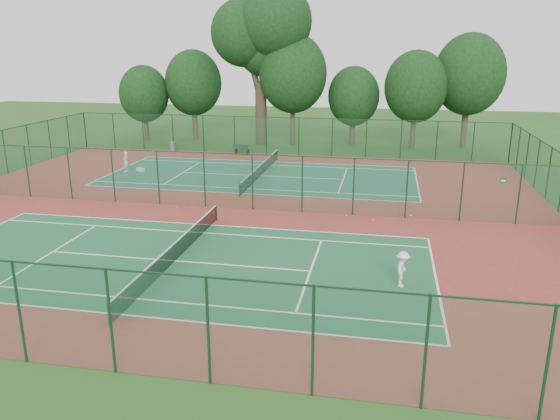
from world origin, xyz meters
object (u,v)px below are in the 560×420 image
object	(u,v)px
player_near	(403,269)
big_tree	(262,32)
player_far	(126,162)
kit_bag	(140,170)
trash_bin	(173,147)
bench	(241,149)

from	to	relation	value
player_near	big_tree	bearing A→B (deg)	32.16
player_far	kit_bag	size ratio (longest dim) A/B	2.25
trash_bin	player_far	bearing A→B (deg)	-92.45
trash_bin	bench	bearing A→B (deg)	-1.36
player_far	trash_bin	distance (m)	9.01
player_far	kit_bag	world-z (taller)	player_far
trash_bin	kit_bag	size ratio (longest dim) A/B	1.28
big_tree	kit_bag	bearing A→B (deg)	-114.75
trash_bin	kit_bag	world-z (taller)	trash_bin
kit_bag	big_tree	distance (m)	19.64
bench	big_tree	size ratio (longest dim) A/B	0.11
trash_bin	big_tree	size ratio (longest dim) A/B	0.06
trash_bin	big_tree	bearing A→B (deg)	39.58
player_near	player_far	xyz separation A→B (m)	(-21.40, 18.26, 0.04)
kit_bag	player_far	bearing A→B (deg)	-137.11
kit_bag	bench	bearing A→B (deg)	77.10
player_far	trash_bin	xyz separation A→B (m)	(0.38, 9.00, -0.36)
bench	kit_bag	bearing A→B (deg)	-109.80
player_near	trash_bin	bearing A→B (deg)	47.76
bench	kit_bag	xyz separation A→B (m)	(-6.20, -8.47, -0.38)
player_near	player_far	world-z (taller)	player_far
player_far	bench	world-z (taller)	player_far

